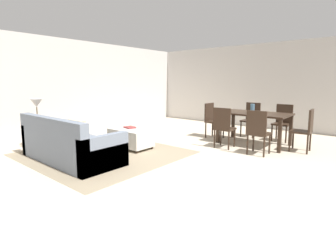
{
  "coord_description": "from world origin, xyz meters",
  "views": [
    {
      "loc": [
        2.61,
        -3.44,
        1.49
      ],
      "look_at": [
        -1.03,
        0.9,
        0.75
      ],
      "focal_mm": 27.82,
      "sensor_mm": 36.0,
      "label": 1
    }
  ],
  "objects_px": {
    "dining_chair_near_left": "(223,125)",
    "dining_table": "(254,117)",
    "dining_chair_head_east": "(305,128)",
    "book_on_ottoman": "(130,127)",
    "dining_chair_far_left": "(251,117)",
    "vase_centerpiece": "(252,108)",
    "dining_chair_head_west": "(212,118)",
    "side_table": "(38,128)",
    "ottoman_table": "(131,137)",
    "dining_chair_near_right": "(258,130)",
    "table_lamp": "(36,104)",
    "couch": "(69,146)",
    "dining_chair_far_right": "(283,120)"
  },
  "relations": [
    {
      "from": "dining_table",
      "to": "dining_chair_near_left",
      "type": "bearing_deg",
      "value": -114.64
    },
    {
      "from": "couch",
      "to": "dining_chair_near_right",
      "type": "height_order",
      "value": "dining_chair_near_right"
    },
    {
      "from": "couch",
      "to": "dining_chair_far_right",
      "type": "xyz_separation_m",
      "value": [
        2.58,
        4.37,
        0.23
      ]
    },
    {
      "from": "dining_chair_near_left",
      "to": "side_table",
      "type": "bearing_deg",
      "value": -140.08
    },
    {
      "from": "couch",
      "to": "dining_table",
      "type": "bearing_deg",
      "value": 58.48
    },
    {
      "from": "dining_chair_head_east",
      "to": "table_lamp",
      "type": "bearing_deg",
      "value": -143.26
    },
    {
      "from": "dining_chair_near_left",
      "to": "book_on_ottoman",
      "type": "xyz_separation_m",
      "value": [
        -1.72,
        -1.25,
        -0.07
      ]
    },
    {
      "from": "couch",
      "to": "vase_centerpiece",
      "type": "relative_size",
      "value": 10.48
    },
    {
      "from": "dining_chair_head_east",
      "to": "vase_centerpiece",
      "type": "relative_size",
      "value": 4.4
    },
    {
      "from": "dining_table",
      "to": "dining_chair_head_east",
      "type": "xyz_separation_m",
      "value": [
        1.11,
        0.01,
        -0.15
      ]
    },
    {
      "from": "couch",
      "to": "dining_chair_near_left",
      "type": "relative_size",
      "value": 2.38
    },
    {
      "from": "dining_chair_near_left",
      "to": "dining_chair_near_right",
      "type": "height_order",
      "value": "same"
    },
    {
      "from": "dining_chair_near_right",
      "to": "dining_chair_far_right",
      "type": "bearing_deg",
      "value": 90.43
    },
    {
      "from": "dining_chair_head_east",
      "to": "dining_chair_head_west",
      "type": "distance_m",
      "value": 2.27
    },
    {
      "from": "dining_chair_head_west",
      "to": "couch",
      "type": "bearing_deg",
      "value": -105.73
    },
    {
      "from": "dining_chair_near_left",
      "to": "dining_chair_near_right",
      "type": "distance_m",
      "value": 0.8
    },
    {
      "from": "dining_chair_near_right",
      "to": "dining_chair_far_left",
      "type": "xyz_separation_m",
      "value": [
        -0.84,
        1.73,
        0.0
      ]
    },
    {
      "from": "table_lamp",
      "to": "vase_centerpiece",
      "type": "relative_size",
      "value": 2.51
    },
    {
      "from": "dining_chair_near_left",
      "to": "dining_chair_head_west",
      "type": "bearing_deg",
      "value": 132.92
    },
    {
      "from": "table_lamp",
      "to": "book_on_ottoman",
      "type": "distance_m",
      "value": 2.12
    },
    {
      "from": "dining_chair_head_west",
      "to": "vase_centerpiece",
      "type": "distance_m",
      "value": 1.17
    },
    {
      "from": "dining_chair_head_east",
      "to": "book_on_ottoman",
      "type": "distance_m",
      "value": 3.81
    },
    {
      "from": "dining_table",
      "to": "dining_chair_near_right",
      "type": "xyz_separation_m",
      "value": [
        0.43,
        -0.86,
        -0.15
      ]
    },
    {
      "from": "dining_table",
      "to": "dining_chair_far_right",
      "type": "bearing_deg",
      "value": 63.89
    },
    {
      "from": "couch",
      "to": "dining_chair_far_left",
      "type": "xyz_separation_m",
      "value": [
        1.75,
        4.39,
        0.23
      ]
    },
    {
      "from": "dining_chair_near_left",
      "to": "dining_chair_head_east",
      "type": "relative_size",
      "value": 1.0
    },
    {
      "from": "dining_chair_near_left",
      "to": "dining_chair_head_west",
      "type": "height_order",
      "value": "same"
    },
    {
      "from": "dining_chair_far_left",
      "to": "dining_chair_head_east",
      "type": "height_order",
      "value": "same"
    },
    {
      "from": "dining_chair_head_east",
      "to": "book_on_ottoman",
      "type": "xyz_separation_m",
      "value": [
        -3.2,
        -2.07,
        -0.07
      ]
    },
    {
      "from": "dining_chair_far_left",
      "to": "dining_chair_head_east",
      "type": "xyz_separation_m",
      "value": [
        1.53,
        -0.85,
        0.0
      ]
    },
    {
      "from": "ottoman_table",
      "to": "dining_chair_near_left",
      "type": "distance_m",
      "value": 2.1
    },
    {
      "from": "side_table",
      "to": "vase_centerpiece",
      "type": "distance_m",
      "value": 4.95
    },
    {
      "from": "dining_table",
      "to": "book_on_ottoman",
      "type": "xyz_separation_m",
      "value": [
        -2.09,
        -2.06,
        -0.22
      ]
    },
    {
      "from": "dining_chair_head_west",
      "to": "side_table",
      "type": "bearing_deg",
      "value": -124.34
    },
    {
      "from": "side_table",
      "to": "vase_centerpiece",
      "type": "xyz_separation_m",
      "value": [
        3.52,
        3.46,
        0.4
      ]
    },
    {
      "from": "table_lamp",
      "to": "vase_centerpiece",
      "type": "height_order",
      "value": "table_lamp"
    },
    {
      "from": "dining_table",
      "to": "vase_centerpiece",
      "type": "relative_size",
      "value": 7.52
    },
    {
      "from": "dining_chair_far_left",
      "to": "table_lamp",
      "type": "bearing_deg",
      "value": -125.92
    },
    {
      "from": "dining_chair_near_left",
      "to": "dining_table",
      "type": "bearing_deg",
      "value": 65.36
    },
    {
      "from": "side_table",
      "to": "dining_table",
      "type": "relative_size",
      "value": 0.37
    },
    {
      "from": "dining_table",
      "to": "vase_centerpiece",
      "type": "height_order",
      "value": "vase_centerpiece"
    },
    {
      "from": "vase_centerpiece",
      "to": "dining_chair_far_left",
      "type": "bearing_deg",
      "value": 113.02
    },
    {
      "from": "couch",
      "to": "dining_chair_near_right",
      "type": "bearing_deg",
      "value": 45.81
    },
    {
      "from": "dining_chair_near_right",
      "to": "dining_chair_head_east",
      "type": "bearing_deg",
      "value": 51.83
    },
    {
      "from": "dining_chair_near_right",
      "to": "vase_centerpiece",
      "type": "distance_m",
      "value": 1.02
    },
    {
      "from": "dining_chair_far_left",
      "to": "dining_chair_head_east",
      "type": "relative_size",
      "value": 1.0
    },
    {
      "from": "dining_chair_far_right",
      "to": "dining_table",
      "type": "bearing_deg",
      "value": -116.11
    },
    {
      "from": "ottoman_table",
      "to": "dining_chair_far_left",
      "type": "xyz_separation_m",
      "value": [
        1.56,
        3.0,
        0.27
      ]
    },
    {
      "from": "dining_table",
      "to": "vase_centerpiece",
      "type": "bearing_deg",
      "value": -155.63
    },
    {
      "from": "dining_chair_far_right",
      "to": "book_on_ottoman",
      "type": "relative_size",
      "value": 3.54
    }
  ]
}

